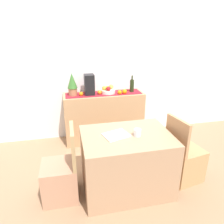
% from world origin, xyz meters
% --- Properties ---
extents(ground_plane, '(6.40, 6.40, 0.02)m').
position_xyz_m(ground_plane, '(0.00, 0.00, -0.01)').
color(ground_plane, '#A37D5C').
rests_on(ground_plane, ground).
extents(room_wall_rear, '(6.40, 0.06, 2.70)m').
position_xyz_m(room_wall_rear, '(0.00, 1.18, 1.35)').
color(room_wall_rear, white).
rests_on(room_wall_rear, ground).
extents(sideboard_console, '(1.36, 0.42, 0.86)m').
position_xyz_m(sideboard_console, '(-0.05, 0.92, 0.43)').
color(sideboard_console, tan).
rests_on(sideboard_console, ground).
extents(table_runner, '(1.28, 0.32, 0.01)m').
position_xyz_m(table_runner, '(-0.05, 0.92, 0.86)').
color(table_runner, maroon).
rests_on(table_runner, sideboard_console).
extents(fruit_bowl, '(0.24, 0.24, 0.06)m').
position_xyz_m(fruit_bowl, '(0.03, 0.92, 0.90)').
color(fruit_bowl, white).
rests_on(fruit_bowl, table_runner).
extents(apple_center, '(0.08, 0.08, 0.08)m').
position_xyz_m(apple_center, '(0.09, 0.96, 0.96)').
color(apple_center, '#94A143').
rests_on(apple_center, fruit_bowl).
extents(apple_front, '(0.07, 0.07, 0.07)m').
position_xyz_m(apple_front, '(0.02, 0.92, 0.96)').
color(apple_front, gold).
rests_on(apple_front, fruit_bowl).
extents(apple_left, '(0.07, 0.07, 0.07)m').
position_xyz_m(apple_left, '(-0.04, 0.91, 0.96)').
color(apple_left, gold).
rests_on(apple_left, fruit_bowl).
extents(apple_rear, '(0.07, 0.07, 0.07)m').
position_xyz_m(apple_rear, '(0.02, 0.85, 0.96)').
color(apple_rear, red).
rests_on(apple_rear, fruit_bowl).
extents(wine_bottle, '(0.07, 0.07, 0.29)m').
position_xyz_m(wine_bottle, '(0.45, 0.92, 0.97)').
color(wine_bottle, '#223016').
rests_on(wine_bottle, sideboard_console).
extents(coffee_maker, '(0.16, 0.18, 0.34)m').
position_xyz_m(coffee_maker, '(-0.29, 0.92, 1.03)').
color(coffee_maker, black).
rests_on(coffee_maker, sideboard_console).
extents(potted_plant, '(0.16, 0.16, 0.37)m').
position_xyz_m(potted_plant, '(-0.56, 0.92, 1.06)').
color(potted_plant, '#AB724E').
rests_on(potted_plant, sideboard_console).
extents(orange_loose_far, '(0.07, 0.07, 0.07)m').
position_xyz_m(orange_loose_far, '(0.21, 0.82, 0.90)').
color(orange_loose_far, orange).
rests_on(orange_loose_far, sideboard_console).
extents(orange_loose_end, '(0.08, 0.08, 0.08)m').
position_xyz_m(orange_loose_end, '(0.30, 0.84, 0.90)').
color(orange_loose_end, orange).
rests_on(orange_loose_end, sideboard_console).
extents(orange_loose_near_bowl, '(0.07, 0.07, 0.07)m').
position_xyz_m(orange_loose_near_bowl, '(-0.43, 0.87, 0.90)').
color(orange_loose_near_bowl, orange).
rests_on(orange_loose_near_bowl, sideboard_console).
extents(orange_loose_mid, '(0.07, 0.07, 0.07)m').
position_xyz_m(orange_loose_mid, '(-0.12, 0.89, 0.90)').
color(orange_loose_mid, orange).
rests_on(orange_loose_mid, sideboard_console).
extents(dining_table, '(1.05, 0.78, 0.74)m').
position_xyz_m(dining_table, '(-0.01, -0.39, 0.37)').
color(dining_table, tan).
rests_on(dining_table, ground).
extents(open_book, '(0.33, 0.28, 0.02)m').
position_xyz_m(open_book, '(-0.14, -0.38, 0.75)').
color(open_book, white).
rests_on(open_book, dining_table).
extents(coffee_cup, '(0.08, 0.08, 0.08)m').
position_xyz_m(coffee_cup, '(0.10, -0.43, 0.78)').
color(coffee_cup, silver).
rests_on(coffee_cup, dining_table).
extents(chair_near_window, '(0.40, 0.40, 0.90)m').
position_xyz_m(chair_near_window, '(-0.80, -0.39, 0.27)').
color(chair_near_window, tan).
rests_on(chair_near_window, ground).
extents(chair_by_corner, '(0.47, 0.47, 0.90)m').
position_xyz_m(chair_by_corner, '(0.78, -0.39, 0.27)').
color(chair_by_corner, tan).
rests_on(chair_by_corner, ground).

